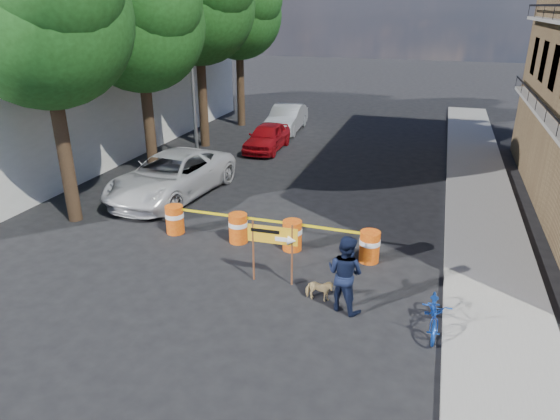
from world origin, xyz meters
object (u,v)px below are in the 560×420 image
Objects in this scene: barrel_mid_left at (238,228)px; sedan_silver at (287,118)px; barrel_far_left at (175,219)px; barrel_far_right at (370,246)px; detour_sign at (278,241)px; bicycle at (437,296)px; sedan_red at (267,137)px; suv_white at (171,176)px; dog at (319,290)px; pedestrian at (345,273)px; barrel_mid_right at (292,235)px.

sedan_silver is (-2.79, 14.20, 0.27)m from barrel_mid_left.
barrel_far_left is at bearing -90.27° from sedan_silver.
barrel_far_right is at bearing -0.67° from barrel_mid_left.
detour_sign is at bearing -76.74° from sedan_silver.
detour_sign is at bearing 165.97° from bicycle.
barrel_far_right is at bearing -58.28° from sedan_red.
detour_sign reaches higher than suv_white.
dog is 13.75m from sedan_red.
suv_white is 1.49× the size of sedan_red.
sedan_red is (-5.64, 12.54, 0.36)m from dog.
barrel_far_left is 0.48× the size of pedestrian.
detour_sign is (-2.05, -1.90, 0.74)m from barrel_far_right.
detour_sign is 0.43× the size of sedan_red.
barrel_mid_right is 6.25m from suv_white.
barrel_far_left is 1.00× the size of barrel_mid_right.
suv_white reaches higher than sedan_red.
dog is at bearing -60.40° from barrel_mid_right.
barrel_far_left is 10.09m from sedan_red.
barrel_mid_left is at bearing 131.94° from detour_sign.
barrel_mid_right is 1.28× the size of dog.
suv_white is (-1.70, 2.90, 0.33)m from barrel_far_left.
barrel_far_right is at bearing 121.90° from bicycle.
barrel_far_right reaches higher than dog.
barrel_far_left is 6.08m from barrel_far_right.
bicycle is (3.87, -0.86, -0.35)m from detour_sign.
pedestrian is at bearing -95.07° from barrel_far_right.
dog is at bearing -31.61° from suv_white.
sedan_silver is at bearing 103.98° from detour_sign.
barrel_mid_right reaches higher than dog.
barrel_mid_left and barrel_far_right have the same top height.
bicycle reaches higher than barrel_far_right.
bicycle is at bearing -19.65° from barrel_far_left.
pedestrian is at bearing 172.68° from bicycle.
detour_sign reaches higher than sedan_red.
sedan_red is at bearing 112.80° from barrel_mid_right.
detour_sign is at bearing 1.65° from pedestrian.
suv_white is (-5.53, 2.91, 0.33)m from barrel_mid_right.
sedan_red is at bearing 104.19° from barrel_mid_left.
barrel_far_left is 0.23× the size of sedan_red.
sedan_red is at bearing -42.37° from pedestrian.
suv_white is 11.33m from sedan_silver.
pedestrian is 1.10× the size of bicycle.
pedestrian is 14.16m from sedan_red.
barrel_mid_right is at bearing 143.87° from bicycle.
barrel_mid_right is 2.10m from detour_sign.
barrel_far_right is 3.33m from bicycle.
barrel_far_right is 0.23× the size of sedan_red.
pedestrian is at bearing -71.74° from sedan_silver.
sedan_red is (-2.55, 10.09, 0.19)m from barrel_mid_left.
detour_sign is 7.53m from suv_white.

